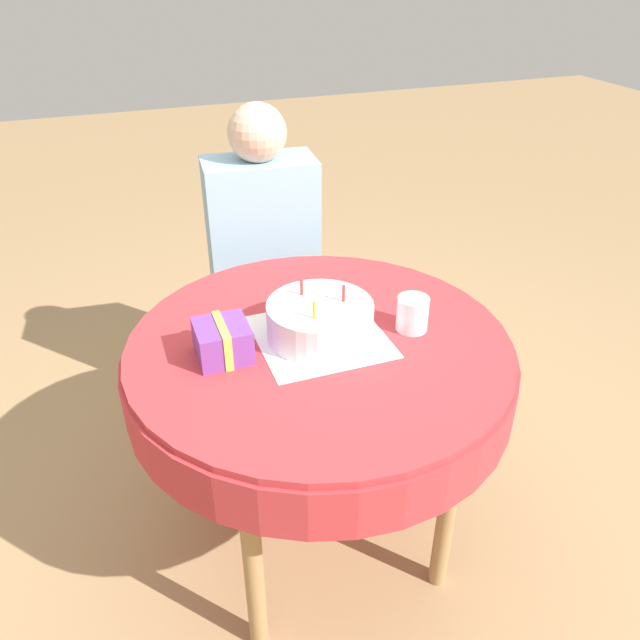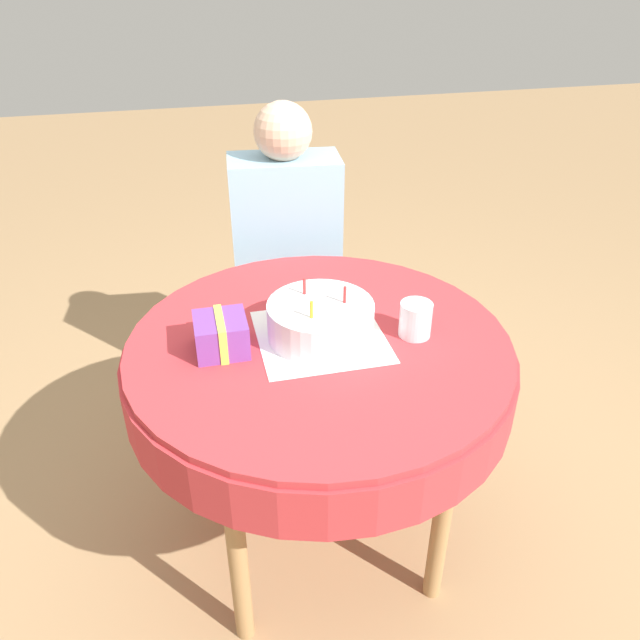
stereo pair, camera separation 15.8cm
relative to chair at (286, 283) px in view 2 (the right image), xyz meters
name	(u,v)px [view 2 (the right image)]	position (x,y,z in m)	size (l,w,h in m)	color
ground_plane	(319,534)	(-0.06, -0.80, -0.49)	(12.00, 12.00, 0.00)	#A37F56
dining_table	(319,368)	(-0.06, -0.80, 0.17)	(1.01, 1.01, 0.75)	#BC3338
chair	(286,283)	(0.00, 0.00, 0.00)	(0.44, 0.44, 0.92)	#A37A4C
person	(287,242)	(-0.01, -0.09, 0.22)	(0.40, 0.33, 1.19)	#DBB293
napkin	(320,336)	(-0.05, -0.79, 0.26)	(0.32, 0.32, 0.00)	white
birthday_cake	(320,320)	(-0.05, -0.79, 0.31)	(0.27, 0.27, 0.14)	white
drinking_glass	(415,319)	(0.19, -0.83, 0.31)	(0.08, 0.08, 0.09)	silver
gift_box	(221,335)	(-0.30, -0.79, 0.31)	(0.13, 0.13, 0.10)	#753D99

